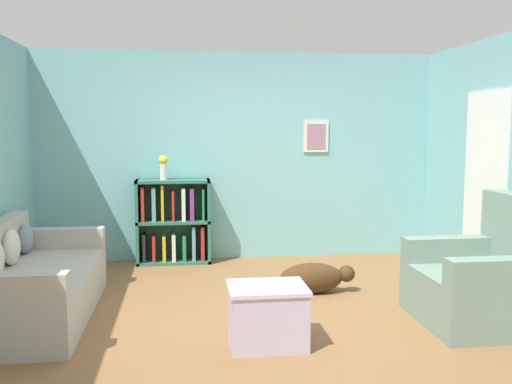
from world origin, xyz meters
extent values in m
plane|color=brown|center=(0.00, 0.00, 0.00)|extent=(14.00, 14.00, 0.00)
cube|color=#7AB7BC|center=(0.00, 2.25, 1.30)|extent=(5.60, 0.10, 2.60)
cube|color=silver|center=(1.00, 2.19, 1.55)|extent=(0.32, 0.02, 0.40)
cube|color=#A37089|center=(1.00, 2.18, 1.55)|extent=(0.24, 0.01, 0.32)
cube|color=white|center=(2.49, 0.70, 1.02)|extent=(0.02, 0.84, 2.05)
sphere|color=tan|center=(2.46, 0.35, 1.00)|extent=(0.05, 0.05, 0.05)
cube|color=#ADA89E|center=(-1.98, 0.10, 0.21)|extent=(0.92, 2.03, 0.42)
cube|color=#ADA89E|center=(-1.98, -0.84, 0.53)|extent=(0.92, 0.16, 0.21)
cube|color=#ADA89E|center=(-1.98, 1.03, 0.53)|extent=(0.92, 0.16, 0.21)
ellipsoid|color=beige|center=(-2.24, 0.33, 0.59)|extent=(0.14, 0.33, 0.33)
ellipsoid|color=slate|center=(-2.24, 0.81, 0.57)|extent=(0.14, 0.29, 0.29)
cube|color=#2D6B56|center=(-1.25, 2.02, 0.52)|extent=(0.04, 0.33, 1.03)
cube|color=#2D6B56|center=(-0.39, 2.02, 0.52)|extent=(0.04, 0.33, 1.03)
cube|color=#2D6B56|center=(-0.82, 2.17, 0.52)|extent=(0.90, 0.02, 1.03)
cube|color=#2D6B56|center=(-0.82, 2.02, 0.02)|extent=(0.90, 0.33, 0.04)
cube|color=#2D6B56|center=(-0.82, 2.02, 0.52)|extent=(0.90, 0.33, 0.04)
cube|color=#2D6B56|center=(-0.82, 2.02, 1.01)|extent=(0.90, 0.33, 0.04)
cube|color=black|center=(-1.17, 2.01, 0.20)|extent=(0.03, 0.24, 0.36)
cube|color=#B22823|center=(-1.18, 2.01, 0.74)|extent=(0.04, 0.24, 0.42)
cube|color=#B22823|center=(-1.06, 2.01, 0.19)|extent=(0.03, 0.24, 0.34)
cube|color=#60939E|center=(-1.05, 2.01, 0.74)|extent=(0.05, 0.24, 0.41)
cube|color=gold|center=(-0.93, 2.01, 0.18)|extent=(0.04, 0.24, 0.33)
cube|color=gold|center=(-0.94, 2.01, 0.75)|extent=(0.03, 0.24, 0.44)
cube|color=silver|center=(-0.82, 2.01, 0.19)|extent=(0.04, 0.24, 0.35)
cube|color=#B22823|center=(-0.82, 2.01, 0.72)|extent=(0.03, 0.24, 0.37)
cube|color=#287A3D|center=(-0.69, 2.01, 0.18)|extent=(0.04, 0.24, 0.33)
cube|color=silver|center=(-0.69, 2.01, 0.73)|extent=(0.05, 0.24, 0.40)
cube|color=#60939E|center=(-0.57, 2.01, 0.24)|extent=(0.04, 0.24, 0.44)
cube|color=#7A2D84|center=(-0.59, 2.01, 0.73)|extent=(0.05, 0.24, 0.40)
cube|color=#B22823|center=(-0.47, 2.01, 0.24)|extent=(0.04, 0.24, 0.44)
cube|color=#287A3D|center=(-0.45, 2.01, 0.73)|extent=(0.03, 0.24, 0.39)
cube|color=gray|center=(1.78, -0.52, 0.22)|extent=(0.96, 1.04, 0.44)
cube|color=gray|center=(1.78, -0.95, 0.55)|extent=(0.96, 0.18, 0.22)
cube|color=gray|center=(1.78, -0.09, 0.55)|extent=(0.96, 0.18, 0.22)
cube|color=#BCB2D1|center=(-0.06, -0.78, 0.23)|extent=(0.57, 0.46, 0.47)
cube|color=silver|center=(-0.06, -0.78, 0.45)|extent=(0.60, 0.48, 0.03)
ellipsoid|color=#472D19|center=(0.58, 0.53, 0.15)|extent=(0.64, 0.28, 0.31)
sphere|color=#472D19|center=(0.94, 0.53, 0.19)|extent=(0.17, 0.17, 0.17)
ellipsoid|color=#472D19|center=(0.21, 0.57, 0.08)|extent=(0.20, 0.05, 0.05)
cylinder|color=silver|center=(-0.93, 2.02, 1.13)|extent=(0.09, 0.09, 0.19)
sphere|color=yellow|center=(-0.93, 2.02, 1.27)|extent=(0.11, 0.11, 0.11)
camera|label=1|loc=(-0.68, -4.96, 1.66)|focal=40.00mm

